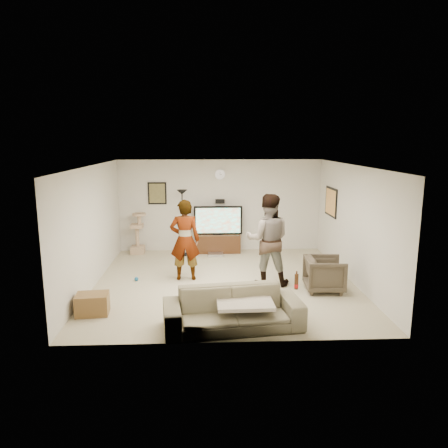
{
  "coord_description": "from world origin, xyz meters",
  "views": [
    {
      "loc": [
        -0.4,
        -8.66,
        3.02
      ],
      "look_at": [
        -0.0,
        0.2,
        1.24
      ],
      "focal_mm": 33.77,
      "sensor_mm": 36.0,
      "label": 1
    }
  ],
  "objects_px": {
    "tv_stand": "(218,243)",
    "person_right": "(268,240)",
    "side_table": "(92,304)",
    "tv": "(218,220)",
    "armchair": "(325,274)",
    "person_left": "(185,240)",
    "cat_tree": "(137,233)",
    "beer_bottle": "(296,282)",
    "sofa": "(233,309)",
    "floor_lamp": "(183,223)"
  },
  "relations": [
    {
      "from": "armchair",
      "to": "tv",
      "type": "bearing_deg",
      "value": 37.36
    },
    {
      "from": "tv_stand",
      "to": "cat_tree",
      "type": "distance_m",
      "value": 2.2
    },
    {
      "from": "person_left",
      "to": "side_table",
      "type": "xyz_separation_m",
      "value": [
        -1.55,
        -1.83,
        -0.7
      ]
    },
    {
      "from": "sofa",
      "to": "beer_bottle",
      "type": "relative_size",
      "value": 8.91
    },
    {
      "from": "beer_bottle",
      "to": "armchair",
      "type": "xyz_separation_m",
      "value": [
        0.95,
        1.65,
        -0.43
      ]
    },
    {
      "from": "tv_stand",
      "to": "tv",
      "type": "bearing_deg",
      "value": 0.0
    },
    {
      "from": "tv",
      "to": "armchair",
      "type": "distance_m",
      "value": 3.76
    },
    {
      "from": "tv_stand",
      "to": "side_table",
      "type": "xyz_separation_m",
      "value": [
        -2.34,
        -4.09,
        -0.07
      ]
    },
    {
      "from": "person_right",
      "to": "armchair",
      "type": "xyz_separation_m",
      "value": [
        1.1,
        -0.47,
        -0.62
      ]
    },
    {
      "from": "tv",
      "to": "sofa",
      "type": "height_order",
      "value": "tv"
    },
    {
      "from": "tv",
      "to": "cat_tree",
      "type": "height_order",
      "value": "tv"
    },
    {
      "from": "tv_stand",
      "to": "cat_tree",
      "type": "bearing_deg",
      "value": -178.93
    },
    {
      "from": "floor_lamp",
      "to": "beer_bottle",
      "type": "height_order",
      "value": "floor_lamp"
    },
    {
      "from": "sofa",
      "to": "floor_lamp",
      "type": "bearing_deg",
      "value": 95.7
    },
    {
      "from": "tv",
      "to": "side_table",
      "type": "xyz_separation_m",
      "value": [
        -2.34,
        -4.09,
        -0.7
      ]
    },
    {
      "from": "tv",
      "to": "person_left",
      "type": "relative_size",
      "value": 0.73
    },
    {
      "from": "tv",
      "to": "person_left",
      "type": "xyz_separation_m",
      "value": [
        -0.79,
        -2.26,
        0.0
      ]
    },
    {
      "from": "armchair",
      "to": "cat_tree",
      "type": "bearing_deg",
      "value": 57.92
    },
    {
      "from": "cat_tree",
      "to": "sofa",
      "type": "bearing_deg",
      "value": -64.31
    },
    {
      "from": "person_left",
      "to": "tv_stand",
      "type": "bearing_deg",
      "value": -109.03
    },
    {
      "from": "person_left",
      "to": "person_right",
      "type": "distance_m",
      "value": 1.79
    },
    {
      "from": "person_left",
      "to": "armchair",
      "type": "bearing_deg",
      "value": 163.79
    },
    {
      "from": "tv_stand",
      "to": "beer_bottle",
      "type": "distance_m",
      "value": 4.92
    },
    {
      "from": "cat_tree",
      "to": "beer_bottle",
      "type": "height_order",
      "value": "cat_tree"
    },
    {
      "from": "armchair",
      "to": "side_table",
      "type": "distance_m",
      "value": 4.51
    },
    {
      "from": "person_right",
      "to": "side_table",
      "type": "distance_m",
      "value": 3.69
    },
    {
      "from": "tv_stand",
      "to": "person_left",
      "type": "height_order",
      "value": "person_left"
    },
    {
      "from": "cat_tree",
      "to": "sofa",
      "type": "relative_size",
      "value": 0.5
    },
    {
      "from": "sofa",
      "to": "person_left",
      "type": "bearing_deg",
      "value": 102.2
    },
    {
      "from": "floor_lamp",
      "to": "sofa",
      "type": "distance_m",
      "value": 4.65
    },
    {
      "from": "floor_lamp",
      "to": "person_left",
      "type": "xyz_separation_m",
      "value": [
        0.15,
        -2.01,
        0.02
      ]
    },
    {
      "from": "person_right",
      "to": "side_table",
      "type": "xyz_separation_m",
      "value": [
        -3.3,
        -1.46,
        -0.78
      ]
    },
    {
      "from": "cat_tree",
      "to": "sofa",
      "type": "height_order",
      "value": "cat_tree"
    },
    {
      "from": "sofa",
      "to": "side_table",
      "type": "xyz_separation_m",
      "value": [
        -2.43,
        0.67,
        -0.14
      ]
    },
    {
      "from": "sofa",
      "to": "armchair",
      "type": "height_order",
      "value": "armchair"
    },
    {
      "from": "cat_tree",
      "to": "armchair",
      "type": "bearing_deg",
      "value": -35.84
    },
    {
      "from": "beer_bottle",
      "to": "side_table",
      "type": "height_order",
      "value": "beer_bottle"
    },
    {
      "from": "beer_bottle",
      "to": "armchair",
      "type": "relative_size",
      "value": 0.33
    },
    {
      "from": "cat_tree",
      "to": "person_right",
      "type": "height_order",
      "value": "person_right"
    },
    {
      "from": "floor_lamp",
      "to": "beer_bottle",
      "type": "distance_m",
      "value": 4.96
    },
    {
      "from": "tv_stand",
      "to": "cat_tree",
      "type": "xyz_separation_m",
      "value": [
        -2.18,
        -0.04,
        0.31
      ]
    },
    {
      "from": "person_left",
      "to": "side_table",
      "type": "distance_m",
      "value": 2.5
    },
    {
      "from": "floor_lamp",
      "to": "armchair",
      "type": "xyz_separation_m",
      "value": [
        3.01,
        -2.85,
        -0.52
      ]
    },
    {
      "from": "tv_stand",
      "to": "person_right",
      "type": "xyz_separation_m",
      "value": [
        0.96,
        -2.63,
        0.72
      ]
    },
    {
      "from": "person_left",
      "to": "side_table",
      "type": "height_order",
      "value": "person_left"
    },
    {
      "from": "tv",
      "to": "floor_lamp",
      "type": "bearing_deg",
      "value": -165.02
    },
    {
      "from": "cat_tree",
      "to": "armchair",
      "type": "distance_m",
      "value": 5.23
    },
    {
      "from": "cat_tree",
      "to": "person_left",
      "type": "relative_size",
      "value": 0.63
    },
    {
      "from": "tv_stand",
      "to": "person_right",
      "type": "height_order",
      "value": "person_right"
    },
    {
      "from": "tv_stand",
      "to": "side_table",
      "type": "relative_size",
      "value": 2.16
    }
  ]
}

